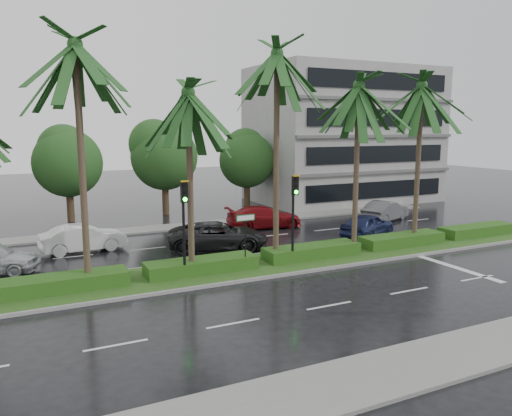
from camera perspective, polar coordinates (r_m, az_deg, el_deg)
name	(u,v)px	position (r m, az deg, el deg)	size (l,w,h in m)	color
ground	(269,272)	(23.70, 1.50, -7.31)	(120.00, 120.00, 0.00)	black
near_sidewalk	(431,361)	(15.94, 19.40, -16.15)	(40.00, 2.40, 0.12)	slate
far_sidewalk	(188,226)	(34.47, -7.75, -2.03)	(40.00, 2.00, 0.12)	slate
median	(260,265)	(24.53, 0.41, -6.54)	(36.00, 4.00, 0.15)	gray
hedge	(260,258)	(24.43, 0.42, -5.70)	(35.20, 1.40, 0.60)	#1E4B15
lane_markings	(328,266)	(24.85, 8.23, -6.61)	(34.00, 13.06, 0.01)	silver
palm_row	(235,92)	(23.14, -2.42, 13.10)	(26.30, 4.20, 10.83)	#3D2F23
signal_median_left	(184,215)	(21.77, -8.22, -0.78)	(0.34, 0.42, 4.36)	black
signal_median_right	(294,206)	(24.00, 4.38, 0.22)	(0.34, 0.42, 4.36)	black
street_sign	(245,228)	(23.17, -1.22, -2.28)	(0.95, 0.09, 2.60)	black
bg_trees	(167,153)	(39.27, -10.16, 6.19)	(33.37, 5.47, 7.90)	#392D1A
building	(343,135)	(47.03, 9.90, 8.20)	(16.00, 10.00, 12.00)	gray
car_white	(84,238)	(28.86, -19.11, -3.28)	(4.54, 1.58, 1.50)	white
car_darkgrey	(218,236)	(27.88, -4.34, -3.17)	(5.55, 2.56, 1.54)	black
car_red	(264,217)	(33.68, 0.91, -1.03)	(5.11, 2.08, 1.48)	maroon
car_blue	(368,225)	(31.67, 12.63, -1.92)	(4.36, 1.75, 1.49)	#18204A
car_grey	(385,211)	(37.27, 14.55, -0.32)	(4.53, 1.58, 1.49)	#515255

